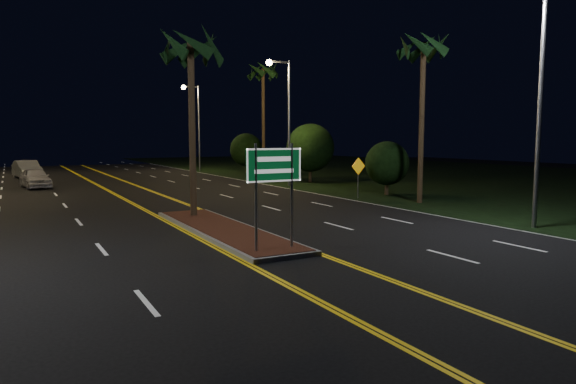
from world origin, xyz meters
TOP-DOWN VIEW (x-y plane):
  - ground at (0.00, 0.00)m, footprint 120.00×120.00m
  - grass_right at (30.00, 25.00)m, footprint 40.00×110.00m
  - median_island at (0.00, 7.00)m, footprint 2.25×10.25m
  - highway_sign at (0.00, 2.80)m, footprint 1.80×0.08m
  - streetlight_right_near at (10.61, 2.00)m, footprint 1.91×0.44m
  - streetlight_right_mid at (10.61, 22.00)m, footprint 1.91×0.44m
  - streetlight_right_far at (10.61, 42.00)m, footprint 1.91×0.44m
  - palm_median at (0.00, 10.50)m, footprint 2.40×2.40m
  - palm_right_near at (12.50, 10.00)m, footprint 2.40×2.40m
  - palm_right_far at (12.80, 30.00)m, footprint 2.40×2.40m
  - shrub_near at (13.50, 14.00)m, footprint 2.70×2.70m
  - shrub_mid at (14.00, 24.00)m, footprint 3.78×3.78m
  - shrub_far at (13.80, 36.00)m, footprint 3.24×3.24m
  - car_near at (-5.39, 29.19)m, footprint 2.73×5.12m
  - car_far at (-5.62, 38.91)m, footprint 3.19×5.77m
  - warning_sign at (10.80, 13.28)m, footprint 0.99×0.12m

SIDE VIEW (x-z plane):
  - ground at x=0.00m, z-range 0.00..0.00m
  - grass_right at x=30.00m, z-range 0.00..0.01m
  - median_island at x=0.00m, z-range 0.00..0.17m
  - car_near at x=-5.39m, z-range 0.00..1.63m
  - car_far at x=-5.62m, z-range 0.00..1.82m
  - warning_sign at x=10.80m, z-range 0.35..2.72m
  - shrub_near at x=13.50m, z-range 0.30..3.60m
  - shrub_far at x=13.80m, z-range 0.36..4.32m
  - highway_sign at x=0.00m, z-range 0.80..4.00m
  - shrub_mid at x=14.00m, z-range 0.42..5.04m
  - streetlight_right_near at x=10.61m, z-range 1.16..10.16m
  - streetlight_right_mid at x=10.61m, z-range 1.16..10.16m
  - streetlight_right_far at x=10.61m, z-range 1.16..10.16m
  - palm_median at x=0.00m, z-range 3.13..11.43m
  - palm_right_near at x=12.50m, z-range 3.56..12.86m
  - palm_right_far at x=12.80m, z-range 3.99..14.29m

